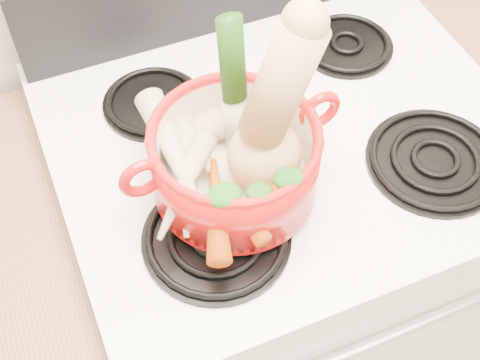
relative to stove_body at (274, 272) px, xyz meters
name	(u,v)px	position (x,y,z in m)	size (l,w,h in m)	color
stove_body	(274,272)	(0.00, 0.00, 0.00)	(0.76, 0.65, 0.92)	white
cooktop	(286,135)	(0.00, 0.00, 0.47)	(0.78, 0.67, 0.03)	white
oven_handle	(370,345)	(0.00, -0.34, 0.32)	(0.02, 0.02, 0.60)	silver
burner_front_left	(216,237)	(-0.19, -0.16, 0.50)	(0.22, 0.22, 0.02)	black
burner_front_right	(435,159)	(0.19, -0.16, 0.50)	(0.22, 0.22, 0.02)	black
burner_back_left	(153,101)	(-0.19, 0.14, 0.50)	(0.17, 0.17, 0.02)	black
burner_back_right	(347,44)	(0.19, 0.14, 0.50)	(0.17, 0.17, 0.02)	black
dutch_oven	(235,161)	(-0.13, -0.09, 0.57)	(0.25, 0.25, 0.12)	#B7120F
pot_handle_left	(142,178)	(-0.27, -0.10, 0.61)	(0.07, 0.07, 0.02)	#B7120F
pot_handle_right	(320,110)	(0.01, -0.08, 0.61)	(0.07, 0.07, 0.02)	#B7120F
squash	(266,112)	(-0.09, -0.11, 0.67)	(0.12, 0.12, 0.28)	tan
leek	(235,88)	(-0.11, -0.03, 0.66)	(0.04, 0.04, 0.25)	silver
ginger	(215,124)	(-0.13, 0.00, 0.56)	(0.08, 0.06, 0.05)	tan
parsnip_0	(184,167)	(-0.20, -0.06, 0.56)	(0.04, 0.04, 0.23)	beige
parsnip_1	(182,176)	(-0.21, -0.08, 0.56)	(0.04, 0.04, 0.17)	beige
parsnip_2	(201,153)	(-0.17, -0.05, 0.56)	(0.04, 0.04, 0.17)	beige
parsnip_3	(183,185)	(-0.22, -0.10, 0.57)	(0.04, 0.04, 0.17)	beige
parsnip_4	(176,156)	(-0.21, -0.06, 0.58)	(0.05, 0.05, 0.23)	beige
carrot_0	(236,206)	(-0.16, -0.15, 0.55)	(0.03, 0.03, 0.14)	#CF500A
carrot_1	(216,210)	(-0.19, -0.15, 0.56)	(0.04, 0.04, 0.17)	#BF4509
carrot_2	(258,167)	(-0.10, -0.11, 0.56)	(0.03, 0.03, 0.18)	#CD590A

